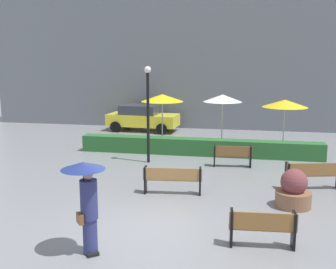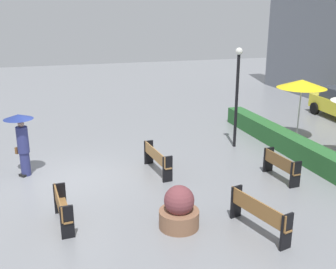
# 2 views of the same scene
# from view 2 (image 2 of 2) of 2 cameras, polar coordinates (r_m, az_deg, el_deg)

# --- Properties ---
(ground_plane) EXTENTS (60.00, 60.00, 0.00)m
(ground_plane) POSITION_cam_2_polar(r_m,az_deg,el_deg) (13.72, -13.67, -6.19)
(ground_plane) COLOR gray
(bench_back_row) EXTENTS (1.57, 0.49, 0.87)m
(bench_back_row) POSITION_cam_2_polar(r_m,az_deg,el_deg) (13.64, 15.76, -4.19)
(bench_back_row) COLOR brown
(bench_back_row) RESTS_ON ground
(bench_near_right) EXTENTS (1.54, 0.44, 0.87)m
(bench_near_right) POSITION_cam_2_polar(r_m,az_deg,el_deg) (10.79, -14.93, -9.96)
(bench_near_right) COLOR olive
(bench_near_right) RESTS_ON ground
(bench_far_right) EXTENTS (1.91, 0.76, 0.92)m
(bench_far_right) POSITION_cam_2_polar(r_m,az_deg,el_deg) (10.34, 12.80, -10.84)
(bench_far_right) COLOR olive
(bench_far_right) RESTS_ON ground
(bench_mid_center) EXTENTS (1.90, 0.51, 0.88)m
(bench_mid_center) POSITION_cam_2_polar(r_m,az_deg,el_deg) (13.68, -1.65, -3.34)
(bench_mid_center) COLOR #9E7242
(bench_mid_center) RESTS_ON ground
(pedestrian_with_umbrella) EXTENTS (0.96, 0.96, 2.12)m
(pedestrian_with_umbrella) POSITION_cam_2_polar(r_m,az_deg,el_deg) (14.06, -20.19, -0.30)
(pedestrian_with_umbrella) COLOR navy
(pedestrian_with_umbrella) RESTS_ON ground
(planter_pot) EXTENTS (1.04, 1.04, 1.14)m
(planter_pot) POSITION_cam_2_polar(r_m,az_deg,el_deg) (10.37, 1.59, -10.72)
(planter_pot) COLOR brown
(planter_pot) RESTS_ON ground
(lamp_post) EXTENTS (0.28, 0.28, 4.00)m
(lamp_post) POSITION_cam_2_polar(r_m,az_deg,el_deg) (16.08, 9.85, 6.61)
(lamp_post) COLOR black
(lamp_post) RESTS_ON ground
(patio_umbrella_yellow) EXTENTS (2.05, 2.05, 2.62)m
(patio_umbrella_yellow) POSITION_cam_2_polar(r_m,az_deg,el_deg) (17.64, 18.57, 6.86)
(patio_umbrella_yellow) COLOR silver
(patio_umbrella_yellow) RESTS_ON ground
(hedge_strip) EXTENTS (10.91, 0.70, 0.74)m
(hedge_strip) POSITION_cam_2_polar(r_m,az_deg,el_deg) (15.87, 18.15, -1.90)
(hedge_strip) COLOR #28602D
(hedge_strip) RESTS_ON ground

